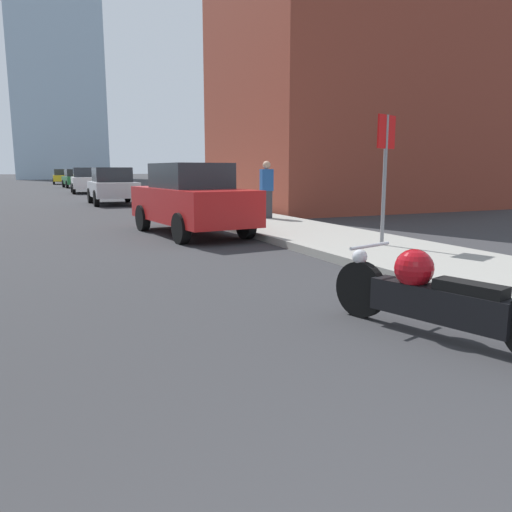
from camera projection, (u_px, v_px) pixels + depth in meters
The scene contains 11 objects.
sidewalk at pixel (113, 189), 38.82m from camera, with size 2.63×240.00×0.15m.
brick_storefront at pixel (351, 97), 20.76m from camera, with size 10.15×8.19×9.11m.
distant_tower at pixel (52, 18), 82.99m from camera, with size 14.44×14.44×53.07m.
motorcycle at pixel (433, 295), 4.66m from camera, with size 0.91×2.31×0.81m.
parked_car_red at pixel (191, 199), 11.96m from camera, with size 2.09×4.42×1.71m.
parked_car_silver at pixel (112, 186), 22.71m from camera, with size 1.96×4.09×1.66m.
parked_car_white at pixel (85, 180), 33.62m from camera, with size 1.92×4.51×1.70m.
parked_car_green at pixel (75, 178), 43.73m from camera, with size 2.01×4.03×1.61m.
parked_car_yellow at pixel (62, 177), 54.63m from camera, with size 2.12×4.31×1.63m.
stop_sign at pixel (385, 158), 9.18m from camera, with size 0.57×0.26×2.39m.
pedestrian at pixel (267, 189), 14.57m from camera, with size 0.36×0.23×1.66m.
Camera 1 is at (-0.76, -0.27, 1.55)m, focal length 35.00 mm.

